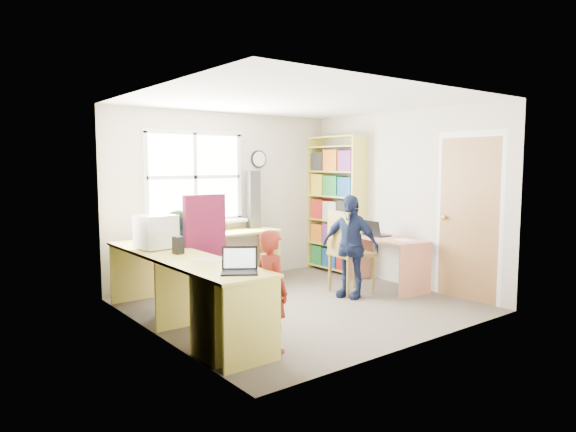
% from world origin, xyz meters
% --- Properties ---
extents(room, '(3.64, 3.44, 2.44)m').
position_xyz_m(room, '(0.01, 0.10, 1.22)').
color(room, '#4E473D').
rests_on(room, ground).
extents(l_desk, '(2.38, 2.95, 0.75)m').
position_xyz_m(l_desk, '(-1.31, -0.28, 0.46)').
color(l_desk, '#FFF565').
rests_on(l_desk, ground).
extents(right_desk, '(0.75, 1.26, 0.68)m').
position_xyz_m(right_desk, '(1.52, 0.00, 0.50)').
color(right_desk, tan).
rests_on(right_desk, ground).
extents(bookshelf, '(0.30, 1.02, 2.10)m').
position_xyz_m(bookshelf, '(1.65, 1.19, 1.00)').
color(bookshelf, '#FFF565').
rests_on(bookshelf, ground).
extents(swivel_chair, '(0.66, 0.66, 1.33)m').
position_xyz_m(swivel_chair, '(-1.02, 0.34, 0.57)').
color(swivel_chair, black).
rests_on(swivel_chair, ground).
extents(wooden_chair, '(0.53, 0.53, 1.08)m').
position_xyz_m(wooden_chair, '(0.82, 0.08, 0.59)').
color(wooden_chair, brown).
rests_on(wooden_chair, ground).
extents(crt_monitor, '(0.42, 0.39, 0.37)m').
position_xyz_m(crt_monitor, '(-1.52, 0.64, 0.94)').
color(crt_monitor, silver).
rests_on(crt_monitor, l_desk).
extents(laptop_left, '(0.40, 0.39, 0.21)m').
position_xyz_m(laptop_left, '(-1.45, -0.95, 0.80)').
color(laptop_left, black).
rests_on(laptop_left, l_desk).
extents(laptop_right, '(0.28, 0.33, 0.22)m').
position_xyz_m(laptop_right, '(1.47, 0.18, 0.74)').
color(laptop_right, black).
rests_on(laptop_right, right_desk).
extents(speaker_a, '(0.10, 0.10, 0.18)m').
position_xyz_m(speaker_a, '(-1.47, 0.20, 0.84)').
color(speaker_a, black).
rests_on(speaker_a, l_desk).
extents(speaker_b, '(0.10, 0.10, 0.17)m').
position_xyz_m(speaker_b, '(-1.44, 0.81, 0.83)').
color(speaker_b, black).
rests_on(speaker_b, l_desk).
extents(cd_tower, '(0.18, 0.17, 0.83)m').
position_xyz_m(cd_tower, '(0.35, 1.53, 1.17)').
color(cd_tower, black).
rests_on(cd_tower, l_desk).
extents(game_box, '(0.28, 0.28, 0.05)m').
position_xyz_m(game_box, '(1.54, 0.51, 0.71)').
color(game_box, red).
rests_on(game_box, right_desk).
extents(paper_a, '(0.30, 0.34, 0.00)m').
position_xyz_m(paper_a, '(-1.37, -0.29, 0.75)').
color(paper_a, silver).
rests_on(paper_a, l_desk).
extents(paper_b, '(0.28, 0.33, 0.00)m').
position_xyz_m(paper_b, '(1.50, -0.31, 0.69)').
color(paper_b, silver).
rests_on(paper_b, right_desk).
extents(potted_plant, '(0.20, 0.18, 0.30)m').
position_xyz_m(potted_plant, '(-0.55, 1.43, 0.90)').
color(potted_plant, '#2E743D').
rests_on(potted_plant, l_desk).
extents(person_red, '(0.28, 0.41, 1.10)m').
position_xyz_m(person_red, '(-1.14, -0.99, 0.55)').
color(person_red, maroon).
rests_on(person_red, ground).
extents(person_green, '(0.64, 0.70, 1.16)m').
position_xyz_m(person_green, '(-1.20, 0.71, 0.58)').
color(person_green, '#2E7430').
rests_on(person_green, ground).
extents(person_navy, '(0.56, 0.82, 1.30)m').
position_xyz_m(person_navy, '(0.74, -0.07, 0.65)').
color(person_navy, '#131D3D').
rests_on(person_navy, ground).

